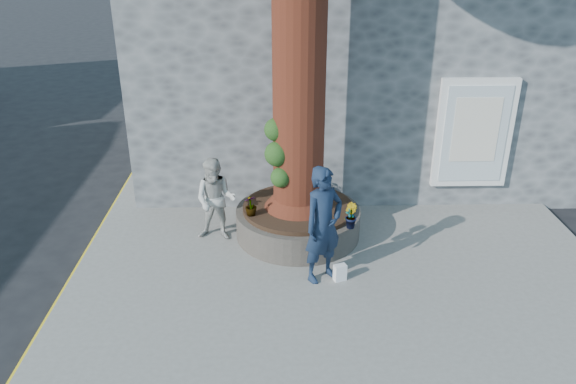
{
  "coord_description": "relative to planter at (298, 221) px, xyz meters",
  "views": [
    {
      "loc": [
        0.4,
        -7.26,
        5.27
      ],
      "look_at": [
        0.6,
        1.46,
        1.25
      ],
      "focal_mm": 35.0,
      "sensor_mm": 36.0,
      "label": 1
    }
  ],
  "objects": [
    {
      "name": "plant_b",
      "position": [
        0.85,
        -0.85,
        0.52
      ],
      "size": [
        0.29,
        0.29,
        0.43
      ],
      "primitive_type": "imported",
      "rotation": [
        0.0,
        0.0,
        1.85
      ],
      "color": "gray",
      "rests_on": "planter"
    },
    {
      "name": "planter",
      "position": [
        0.0,
        0.0,
        0.0
      ],
      "size": [
        2.3,
        2.3,
        0.6
      ],
      "color": "black",
      "rests_on": "pavement"
    },
    {
      "name": "man",
      "position": [
        0.34,
        -1.46,
        0.68
      ],
      "size": [
        0.85,
        0.79,
        1.95
      ],
      "primitive_type": "imported",
      "rotation": [
        0.0,
        0.0,
        0.61
      ],
      "color": "#152239",
      "rests_on": "pavement"
    },
    {
      "name": "woman",
      "position": [
        -1.5,
        -0.09,
        0.49
      ],
      "size": [
        0.84,
        0.71,
        1.56
      ],
      "primitive_type": "imported",
      "rotation": [
        0.0,
        0.0,
        -0.16
      ],
      "color": "#B4B3AC",
      "rests_on": "pavement"
    },
    {
      "name": "shopping_bag",
      "position": [
        0.62,
        -1.55,
        -0.15
      ],
      "size": [
        0.23,
        0.18,
        0.28
      ],
      "primitive_type": "cube",
      "rotation": [
        0.0,
        0.0,
        0.36
      ],
      "color": "white",
      "rests_on": "pavement"
    },
    {
      "name": "yellow_line",
      "position": [
        -3.85,
        -1.0,
        -0.41
      ],
      "size": [
        0.1,
        30.0,
        0.01
      ],
      "primitive_type": "cube",
      "color": "yellow",
      "rests_on": "ground"
    },
    {
      "name": "ground",
      "position": [
        -0.8,
        -2.0,
        -0.41
      ],
      "size": [
        120.0,
        120.0,
        0.0
      ],
      "primitive_type": "plane",
      "color": "black",
      "rests_on": "ground"
    },
    {
      "name": "plant_c",
      "position": [
        -0.85,
        -0.35,
        0.49
      ],
      "size": [
        0.28,
        0.28,
        0.37
      ],
      "primitive_type": "imported",
      "rotation": [
        0.0,
        0.0,
        3.65
      ],
      "color": "gray",
      "rests_on": "planter"
    },
    {
      "name": "plant_d",
      "position": [
        0.31,
        0.85,
        0.44
      ],
      "size": [
        0.29,
        0.3,
        0.26
      ],
      "primitive_type": "imported",
      "rotation": [
        0.0,
        0.0,
        5.12
      ],
      "color": "gray",
      "rests_on": "planter"
    },
    {
      "name": "stone_shop",
      "position": [
        1.7,
        5.2,
        2.75
      ],
      "size": [
        10.3,
        8.3,
        6.3
      ],
      "color": "#4D4F52",
      "rests_on": "ground"
    },
    {
      "name": "pavement",
      "position": [
        0.7,
        -1.0,
        -0.35
      ],
      "size": [
        9.0,
        8.0,
        0.12
      ],
      "primitive_type": "cube",
      "color": "slate",
      "rests_on": "ground"
    },
    {
      "name": "plant_a",
      "position": [
        0.85,
        -0.85,
        0.48
      ],
      "size": [
        0.21,
        0.19,
        0.34
      ],
      "primitive_type": "imported",
      "rotation": [
        0.0,
        0.0,
        0.47
      ],
      "color": "gray",
      "rests_on": "planter"
    }
  ]
}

